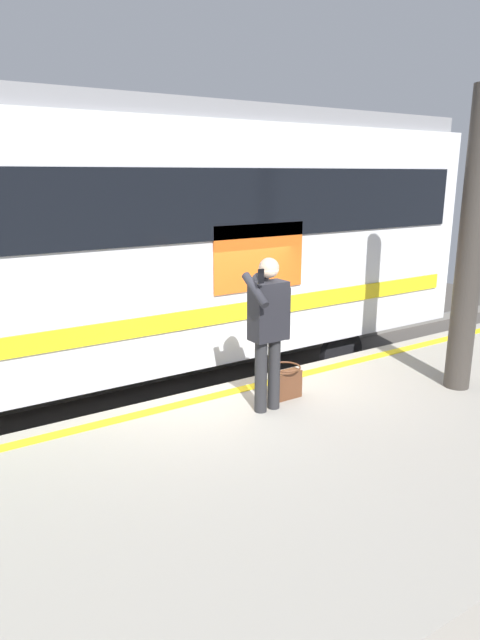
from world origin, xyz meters
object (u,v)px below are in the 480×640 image
passenger (268,322)px  station_column (471,245)px  train_carriage (64,237)px  handbag (285,383)px

passenger → station_column: 2.64m
train_carriage → handbag: bearing=122.7°
train_carriage → station_column: station_column is taller
train_carriage → station_column: 5.20m
station_column → passenger: bearing=-16.9°
train_carriage → passenger: bearing=115.7°
passenger → handbag: (-0.37, -0.14, -0.83)m
passenger → train_carriage: bearing=-64.3°
passenger → handbag: 0.92m
train_carriage → station_column: (-3.78, 3.57, 0.02)m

